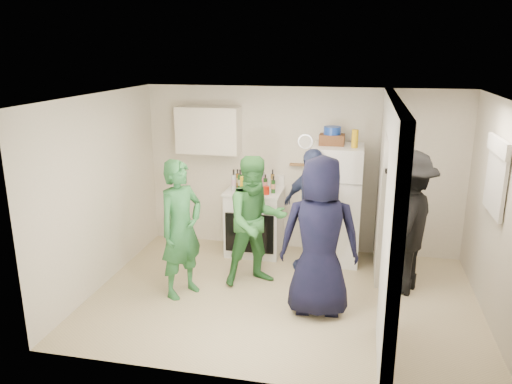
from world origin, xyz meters
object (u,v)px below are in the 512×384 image
person_nook (407,223)px  wicker_basket (332,140)px  person_denim (311,210)px  person_green_left (181,229)px  person_green_center (256,221)px  person_navy (320,237)px  blue_bowl (332,130)px  stove (254,221)px  yellow_cup_stack_top (355,139)px  fridge (336,204)px

person_nook → wicker_basket: bearing=-108.2°
wicker_basket → person_denim: 1.05m
person_green_left → person_denim: (1.51, 1.10, -0.01)m
person_green_center → person_navy: bearing=-65.3°
blue_bowl → person_green_center: (-0.88, -1.04, -1.06)m
stove → person_green_center: size_ratio=0.58×
yellow_cup_stack_top → person_nook: yellow_cup_stack_top is taller
yellow_cup_stack_top → stove: bearing=174.8°
person_green_left → stove: bearing=7.5°
stove → fridge: size_ratio=0.58×
person_green_center → person_green_left: bearing=-179.5°
person_green_center → person_denim: person_denim is taller
yellow_cup_stack_top → person_nook: bearing=-45.3°
person_navy → person_nook: size_ratio=1.03×
yellow_cup_stack_top → person_denim: 1.15m
yellow_cup_stack_top → person_nook: size_ratio=0.14×
person_green_left → person_nook: (2.75, 0.68, 0.04)m
blue_bowl → person_green_left: blue_bowl is taller
fridge → blue_bowl: 1.07m
wicker_basket → person_green_center: (-0.88, -1.04, -0.93)m
wicker_basket → person_green_center: wicker_basket is taller
stove → person_green_center: person_green_center is taller
fridge → yellow_cup_stack_top: bearing=-24.4°
yellow_cup_stack_top → person_green_left: size_ratio=0.14×
person_denim → person_navy: (0.22, -1.21, 0.08)m
fridge → person_denim: size_ratio=0.99×
stove → wicker_basket: wicker_basket is taller
person_navy → person_nook: (1.02, 0.79, -0.03)m
wicker_basket → person_green_left: wicker_basket is taller
fridge → wicker_basket: bearing=153.4°
fridge → person_denim: person_denim is taller
person_green_left → fridge: bearing=-21.5°
blue_bowl → person_denim: bearing=-116.0°
blue_bowl → yellow_cup_stack_top: bearing=-25.1°
blue_bowl → person_nook: blue_bowl is taller
fridge → yellow_cup_stack_top: (0.22, -0.10, 0.99)m
wicker_basket → person_green_left: 2.49m
person_green_center → person_navy: size_ratio=0.91×
person_green_center → person_nook: bearing=-25.1°
stove → person_nook: 2.34m
fridge → blue_bowl: (-0.10, 0.05, 1.07)m
person_denim → person_navy: person_navy is taller
stove → blue_bowl: bearing=1.0°
wicker_basket → person_nook: size_ratio=0.19×
person_navy → person_green_center: bearing=-40.4°
blue_bowl → person_nook: (1.03, -0.86, -1.01)m
blue_bowl → person_denim: (-0.22, -0.44, -1.05)m
wicker_basket → person_green_center: bearing=-130.2°
fridge → wicker_basket: wicker_basket is taller
fridge → person_green_left: 2.35m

